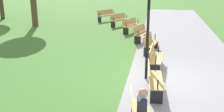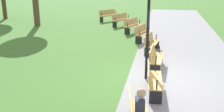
% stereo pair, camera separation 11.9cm
% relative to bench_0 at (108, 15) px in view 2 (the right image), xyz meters
% --- Properties ---
extents(ground_plane, '(120.00, 120.00, 0.00)m').
position_rel_bench_0_xyz_m(ground_plane, '(11.85, 4.21, -0.47)').
color(ground_plane, '#477A33').
extents(path_paving, '(39.84, 4.64, 0.01)m').
position_rel_bench_0_xyz_m(path_paving, '(11.85, 5.48, -0.46)').
color(path_paving, '#939399').
rests_on(path_paving, ground).
extents(bench_0, '(1.57, 1.39, 0.89)m').
position_rel_bench_0_xyz_m(bench_0, '(0.00, 0.00, 0.00)').
color(bench_0, tan).
rests_on(bench_0, ground).
extents(bench_1, '(1.64, 1.26, 0.89)m').
position_rel_bench_0_xyz_m(bench_1, '(1.90, 1.34, 0.00)').
color(bench_1, tan).
rests_on(bench_1, ground).
extents(bench_2, '(1.68, 1.11, 0.89)m').
position_rel_bench_0_xyz_m(bench_2, '(3.95, 2.43, 0.00)').
color(bench_2, tan).
rests_on(bench_2, ground).
extents(bench_3, '(1.70, 0.94, 0.89)m').
position_rel_bench_0_xyz_m(bench_3, '(6.12, 3.26, 0.00)').
color(bench_3, tan).
rests_on(bench_3, ground).
extents(bench_4, '(1.69, 0.76, 0.89)m').
position_rel_bench_0_xyz_m(bench_4, '(8.37, 3.83, 0.00)').
color(bench_4, tan).
rests_on(bench_4, ground).
extents(bench_5, '(1.66, 0.57, 0.89)m').
position_rel_bench_0_xyz_m(bench_5, '(10.68, 4.11, 0.00)').
color(bench_5, tan).
rests_on(bench_5, ground).
extents(bench_6, '(1.66, 0.57, 0.89)m').
position_rel_bench_0_xyz_m(bench_6, '(13.01, 4.11, 0.00)').
color(bench_6, tan).
rests_on(bench_6, ground).
extents(person_seated, '(0.39, 0.56, 1.20)m').
position_rel_bench_0_xyz_m(person_seated, '(15.39, 3.98, 0.17)').
color(person_seated, '#2D3347').
rests_on(person_seated, ground).
extents(lamp_post, '(0.32, 0.32, 3.90)m').
position_rel_bench_0_xyz_m(lamp_post, '(11.85, 3.82, 2.26)').
color(lamp_post, black).
rests_on(lamp_post, ground).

